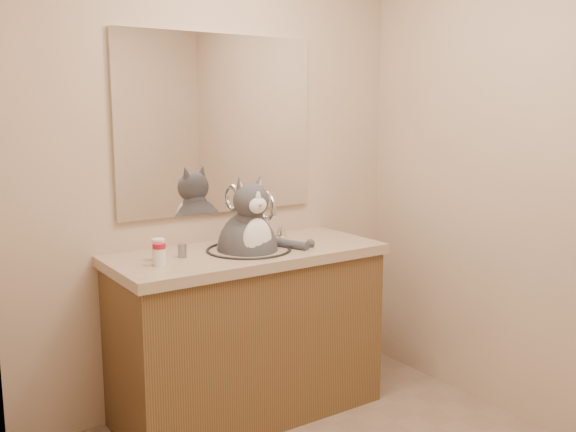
# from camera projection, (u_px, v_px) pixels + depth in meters

# --- Properties ---
(room) EXTENTS (2.22, 2.52, 2.42)m
(room) POSITION_uv_depth(u_px,v_px,m) (383.00, 203.00, 2.29)
(room) COLOR #86705D
(room) RESTS_ON ground
(vanity) EXTENTS (1.34, 0.59, 1.12)m
(vanity) POSITION_uv_depth(u_px,v_px,m) (248.00, 329.00, 3.20)
(vanity) COLOR brown
(vanity) RESTS_ON ground
(mirror) EXTENTS (1.10, 0.02, 0.90)m
(mirror) POSITION_uv_depth(u_px,v_px,m) (218.00, 125.00, 3.25)
(mirror) COLOR white
(mirror) RESTS_ON room
(shower_curtain) EXTENTS (0.02, 1.30, 1.93)m
(shower_curtain) POSITION_uv_depth(u_px,v_px,m) (81.00, 289.00, 1.82)
(shower_curtain) COLOR beige
(shower_curtain) RESTS_ON ground
(cat) EXTENTS (0.41, 0.35, 0.58)m
(cat) POSITION_uv_depth(u_px,v_px,m) (249.00, 245.00, 3.11)
(cat) COLOR #424246
(cat) RESTS_ON vanity
(pill_bottle_redcap) EXTENTS (0.08, 0.08, 0.10)m
(pill_bottle_redcap) POSITION_uv_depth(u_px,v_px,m) (159.00, 254.00, 2.81)
(pill_bottle_redcap) COLOR white
(pill_bottle_redcap) RESTS_ON vanity
(pill_bottle_orange) EXTENTS (0.07, 0.07, 0.10)m
(pill_bottle_orange) POSITION_uv_depth(u_px,v_px,m) (159.00, 250.00, 2.90)
(pill_bottle_orange) COLOR white
(pill_bottle_orange) RESTS_ON vanity
(grey_canister) EXTENTS (0.04, 0.04, 0.06)m
(grey_canister) POSITION_uv_depth(u_px,v_px,m) (182.00, 251.00, 2.96)
(grey_canister) COLOR gray
(grey_canister) RESTS_ON vanity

